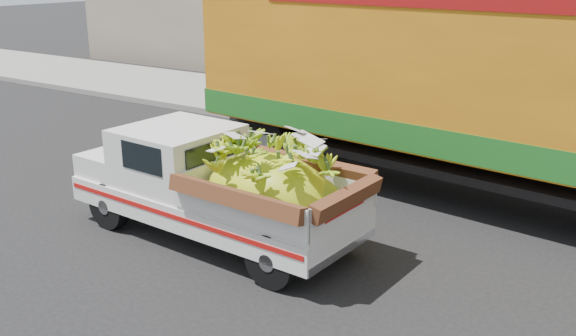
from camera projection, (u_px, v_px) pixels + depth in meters
The scene contains 5 objects.
ground at pixel (295, 241), 9.17m from camera, with size 100.00×100.00×0.00m, color black.
curb at pixel (438, 148), 13.51m from camera, with size 60.00×0.25×0.15m, color gray.
sidewalk at pixel (471, 127), 15.18m from camera, with size 60.00×4.00×0.14m, color gray.
pickup_truck at pixel (231, 188), 8.86m from camera, with size 4.47×1.83×1.54m.
semi_trailer at pixel (533, 79), 9.72m from camera, with size 12.04×3.73×3.80m.
Camera 1 is at (4.60, -7.04, 3.81)m, focal length 40.00 mm.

